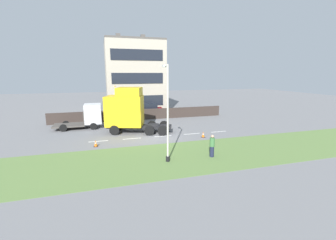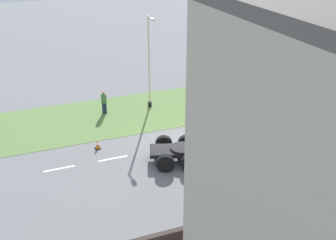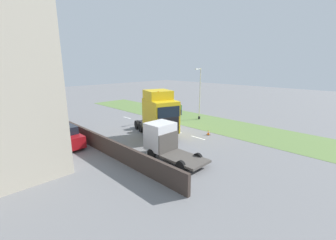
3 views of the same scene
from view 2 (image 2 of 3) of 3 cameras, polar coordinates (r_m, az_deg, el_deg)
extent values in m
plane|color=slate|center=(26.64, 0.70, -3.69)|extent=(120.00, 120.00, 0.00)
cube|color=#607F42|center=(31.70, -3.35, 1.21)|extent=(7.00, 44.00, 0.01)
cube|color=white|center=(25.21, -14.54, -6.40)|extent=(0.16, 1.80, 0.00)
cube|color=white|center=(25.62, -7.45, -5.19)|extent=(0.16, 1.80, 0.00)
cube|color=white|center=(26.41, -0.71, -3.96)|extent=(0.16, 1.80, 0.00)
cube|color=white|center=(27.56, 5.54, -2.76)|extent=(0.16, 1.80, 0.00)
cube|color=white|center=(29.01, 11.21, -1.65)|extent=(0.16, 1.80, 0.00)
cube|color=#382D28|center=(19.57, 10.88, -13.66)|extent=(0.25, 24.00, 1.46)
cube|color=#1E232D|center=(14.53, 18.80, -6.15)|extent=(0.08, 7.69, 1.58)
cube|color=#1E232D|center=(13.18, 20.83, 6.54)|extent=(0.08, 7.69, 1.58)
cube|color=black|center=(25.07, 5.51, -4.06)|extent=(3.56, 7.04, 0.24)
cube|color=gold|center=(24.54, 9.30, -0.44)|extent=(3.64, 4.44, 3.20)
cube|color=black|center=(25.31, 13.50, -1.78)|extent=(2.07, 0.75, 1.79)
cube|color=black|center=(24.72, 13.82, 1.13)|extent=(2.20, 0.79, 1.02)
cube|color=gold|center=(23.63, 8.27, 4.03)|extent=(3.09, 3.13, 0.90)
sphere|color=orange|center=(23.19, 12.85, 4.61)|extent=(0.14, 0.14, 0.14)
cylinder|color=black|center=(24.82, 1.93, -3.79)|extent=(1.78, 1.78, 0.12)
cylinder|color=black|center=(26.58, 10.37, -2.93)|extent=(0.64, 1.09, 1.04)
cylinder|color=black|center=(24.59, 11.51, -5.51)|extent=(0.64, 1.09, 1.04)
cylinder|color=black|center=(26.03, 2.49, -3.15)|extent=(0.64, 1.09, 1.04)
cylinder|color=black|center=(23.99, 2.97, -5.81)|extent=(0.64, 1.09, 1.04)
cylinder|color=black|center=(25.95, -0.57, -3.22)|extent=(0.64, 1.09, 1.04)
cylinder|color=black|center=(23.91, -0.37, -5.90)|extent=(0.64, 1.09, 1.04)
cube|color=silver|center=(24.44, 19.91, -3.64)|extent=(2.14, 1.87, 2.24)
cube|color=black|center=(23.66, 18.29, -3.13)|extent=(1.88, 0.04, 0.81)
cube|color=#4C4742|center=(25.21, 21.51, -3.88)|extent=(2.14, 0.10, 1.57)
cylinder|color=black|center=(24.45, 20.93, -7.33)|extent=(0.24, 0.80, 0.80)
cylinder|color=black|center=(25.69, 18.09, -5.22)|extent=(0.24, 0.80, 0.80)
cube|color=black|center=(17.29, 10.12, -15.63)|extent=(1.48, 2.37, 0.70)
cylinder|color=black|center=(32.40, -2.48, 2.16)|extent=(0.29, 0.29, 0.40)
cylinder|color=beige|center=(31.27, -2.59, 7.69)|extent=(0.13, 0.13, 6.96)
cylinder|color=beige|center=(30.01, -2.43, 13.62)|extent=(0.90, 0.09, 0.09)
cube|color=silver|center=(29.59, -2.14, 13.46)|extent=(0.44, 0.20, 0.16)
cylinder|color=#1E233D|center=(31.51, -8.61, 1.64)|extent=(0.34, 0.34, 0.85)
cylinder|color=#3F723F|center=(31.22, -8.70, 2.92)|extent=(0.39, 0.39, 0.68)
sphere|color=tan|center=(31.05, -8.75, 3.70)|extent=(0.23, 0.23, 0.23)
cube|color=black|center=(30.29, 9.97, -0.33)|extent=(0.36, 0.36, 0.03)
cone|color=orange|center=(30.16, 10.02, 0.17)|extent=(0.28, 0.28, 0.55)
cylinder|color=white|center=(30.15, 10.02, 0.22)|extent=(0.17, 0.17, 0.07)
cube|color=black|center=(26.83, -9.50, -3.81)|extent=(0.36, 0.36, 0.03)
cone|color=orange|center=(26.69, -9.54, -3.26)|extent=(0.28, 0.28, 0.55)
cylinder|color=white|center=(26.68, -9.54, -3.21)|extent=(0.17, 0.17, 0.07)
camera|label=1|loc=(45.81, -3.61, 16.95)|focal=24.00mm
camera|label=3|loc=(28.78, 59.56, 1.77)|focal=24.00mm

